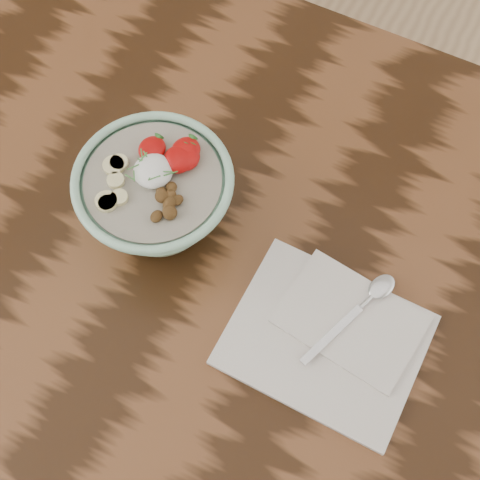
# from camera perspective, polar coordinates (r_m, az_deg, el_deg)

# --- Properties ---
(table) EXTENTS (1.60, 0.90, 0.75)m
(table) POSITION_cam_1_polar(r_m,az_deg,el_deg) (1.05, -3.50, -0.39)
(table) COLOR black
(table) RESTS_ON ground
(breakfast_bowl) EXTENTS (0.21, 0.21, 0.14)m
(breakfast_bowl) POSITION_cam_1_polar(r_m,az_deg,el_deg) (0.90, -7.12, 3.78)
(breakfast_bowl) COLOR #9ED5B5
(breakfast_bowl) RESTS_ON table
(napkin) EXTENTS (0.25, 0.21, 0.02)m
(napkin) POSITION_cam_1_polar(r_m,az_deg,el_deg) (0.90, 7.74, -8.08)
(napkin) COLOR silver
(napkin) RESTS_ON table
(spoon) EXTENTS (0.08, 0.17, 0.01)m
(spoon) POSITION_cam_1_polar(r_m,az_deg,el_deg) (0.91, 10.98, -4.93)
(spoon) COLOR silver
(spoon) RESTS_ON napkin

